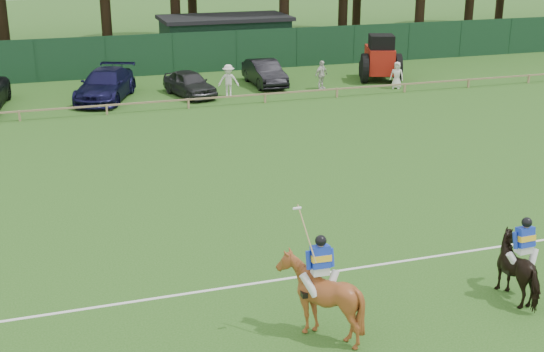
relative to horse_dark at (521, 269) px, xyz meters
name	(u,v)px	position (x,y,z in m)	size (l,w,h in m)	color
ground	(289,261)	(-4.66, 3.69, -0.76)	(160.00, 160.00, 0.00)	#1E4C14
horse_dark	(521,269)	(0.00, 0.00, 0.00)	(0.82, 1.81, 1.53)	black
horse_chestnut	(319,297)	(-5.27, -0.09, 0.18)	(1.53, 1.72, 1.90)	brown
sedan_navy	(105,85)	(-7.36, 24.86, 0.03)	(2.22, 5.46, 1.58)	#121238
hatch_grey	(190,83)	(-3.01, 24.41, -0.08)	(1.61, 3.99, 1.36)	#2D2D30
estate_black	(265,73)	(1.61, 25.78, -0.05)	(1.52, 4.36, 1.44)	black
spectator_left	(228,81)	(-1.06, 23.68, 0.09)	(1.10, 0.63, 1.71)	silver
spectator_mid	(321,75)	(4.31, 23.88, 0.03)	(0.93, 0.39, 1.59)	silver
spectator_right	(397,75)	(8.36, 22.72, -0.01)	(0.73, 0.48, 1.50)	silver
rider_dark	(525,243)	(0.00, -0.01, 0.70)	(0.94, 0.39, 1.41)	silver
rider_chestnut	(320,263)	(-5.27, -0.10, 1.00)	(0.94, 0.59, 2.05)	silver
pitch_lines	(339,324)	(-4.66, 0.19, -0.76)	(60.00, 5.10, 0.01)	silver
pitch_rail	(168,101)	(-4.66, 21.69, -0.32)	(62.10, 0.10, 0.50)	#997F5B
perimeter_fence	(141,55)	(-4.66, 30.69, 0.49)	(92.08, 0.08, 2.50)	#14351E
utility_shed	(225,39)	(1.34, 33.69, 0.77)	(8.40, 4.40, 3.04)	#14331E
tree_row	(153,53)	(-2.66, 38.69, -0.76)	(96.00, 12.00, 21.00)	#26561C
tractor	(380,59)	(8.43, 25.02, 0.52)	(3.04, 3.72, 2.70)	#9F180E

